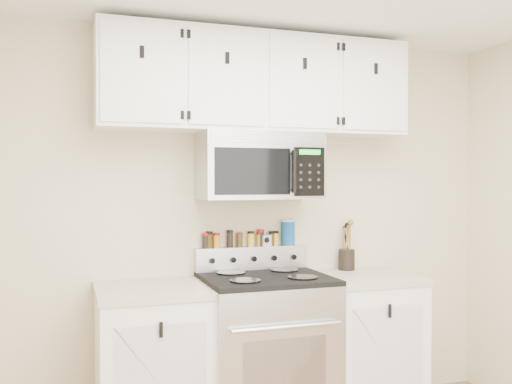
% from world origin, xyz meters
% --- Properties ---
extents(back_wall, '(3.50, 0.01, 2.50)m').
position_xyz_m(back_wall, '(0.00, 1.75, 1.25)').
color(back_wall, beige).
rests_on(back_wall, floor).
extents(range, '(0.76, 0.65, 1.10)m').
position_xyz_m(range, '(0.00, 1.43, 0.49)').
color(range, '#B7B7BA').
rests_on(range, floor).
extents(base_cabinet_left, '(0.64, 0.62, 0.92)m').
position_xyz_m(base_cabinet_left, '(-0.69, 1.45, 0.46)').
color(base_cabinet_left, white).
rests_on(base_cabinet_left, floor).
extents(base_cabinet_right, '(0.64, 0.62, 0.92)m').
position_xyz_m(base_cabinet_right, '(0.69, 1.45, 0.46)').
color(base_cabinet_right, white).
rests_on(base_cabinet_right, floor).
extents(microwave, '(0.76, 0.44, 0.42)m').
position_xyz_m(microwave, '(0.00, 1.55, 1.63)').
color(microwave, '#9E9EA3').
rests_on(microwave, back_wall).
extents(upper_cabinets, '(2.00, 0.35, 0.62)m').
position_xyz_m(upper_cabinets, '(-0.00, 1.58, 2.15)').
color(upper_cabinets, white).
rests_on(upper_cabinets, back_wall).
extents(utensil_crock, '(0.11, 0.11, 0.33)m').
position_xyz_m(utensil_crock, '(0.67, 1.66, 1.00)').
color(utensil_crock, black).
rests_on(utensil_crock, base_cabinet_right).
extents(kitchen_timer, '(0.08, 0.07, 0.07)m').
position_xyz_m(kitchen_timer, '(0.10, 1.71, 1.14)').
color(kitchen_timer, silver).
rests_on(kitchen_timer, range).
extents(salt_canister, '(0.09, 0.09, 0.17)m').
position_xyz_m(salt_canister, '(0.26, 1.71, 1.19)').
color(salt_canister, '#14518F').
rests_on(salt_canister, range).
extents(spice_jar_0, '(0.05, 0.05, 0.10)m').
position_xyz_m(spice_jar_0, '(-0.31, 1.71, 1.15)').
color(spice_jar_0, black).
rests_on(spice_jar_0, range).
extents(spice_jar_1, '(0.05, 0.05, 0.11)m').
position_xyz_m(spice_jar_1, '(-0.29, 1.71, 1.15)').
color(spice_jar_1, '#3F2B0F').
rests_on(spice_jar_1, range).
extents(spice_jar_2, '(0.04, 0.04, 0.10)m').
position_xyz_m(spice_jar_2, '(-0.24, 1.71, 1.15)').
color(spice_jar_2, orange).
rests_on(spice_jar_2, range).
extents(spice_jar_3, '(0.04, 0.04, 0.11)m').
position_xyz_m(spice_jar_3, '(-0.15, 1.71, 1.16)').
color(spice_jar_3, black).
rests_on(spice_jar_3, range).
extents(spice_jar_4, '(0.04, 0.04, 0.10)m').
position_xyz_m(spice_jar_4, '(-0.08, 1.71, 1.15)').
color(spice_jar_4, '#443210').
rests_on(spice_jar_4, range).
extents(spice_jar_5, '(0.04, 0.04, 0.10)m').
position_xyz_m(spice_jar_5, '(-0.00, 1.71, 1.15)').
color(spice_jar_5, yellow).
rests_on(spice_jar_5, range).
extents(spice_jar_6, '(0.04, 0.04, 0.09)m').
position_xyz_m(spice_jar_6, '(0.06, 1.71, 1.15)').
color(spice_jar_6, '#BF7F16').
rests_on(spice_jar_6, range).
extents(spice_jar_7, '(0.05, 0.05, 0.11)m').
position_xyz_m(spice_jar_7, '(0.06, 1.71, 1.16)').
color(spice_jar_7, black).
rests_on(spice_jar_7, range).
extents(spice_jar_8, '(0.04, 0.04, 0.10)m').
position_xyz_m(spice_jar_8, '(0.14, 1.71, 1.15)').
color(spice_jar_8, '#3F260F').
rests_on(spice_jar_8, range).
extents(spice_jar_9, '(0.04, 0.04, 0.10)m').
position_xyz_m(spice_jar_9, '(0.17, 1.71, 1.15)').
color(spice_jar_9, yellow).
rests_on(spice_jar_9, range).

